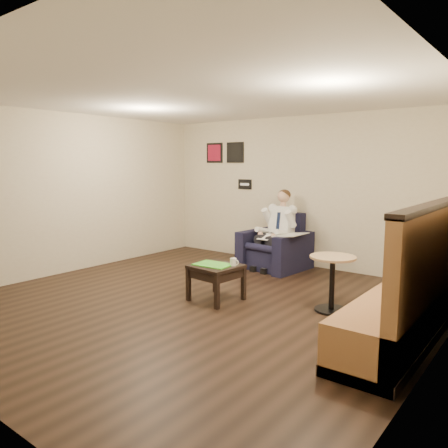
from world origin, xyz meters
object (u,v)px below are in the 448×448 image
Objects in this scene: armchair at (275,241)px; coffee_mug at (233,262)px; side_table at (216,283)px; banquette at (406,271)px; green_folder at (213,265)px; smartphone at (228,263)px; seated_man at (271,232)px; cafe_table at (332,284)px.

armchair is 2.10m from coffee_mug.
banquette is (2.47, 0.27, 0.50)m from side_table.
green_folder is at bearing -150.84° from side_table.
banquette is at bearing 6.27° from side_table.
seated_man is at bearing 117.57° from smartphone.
green_folder is 1.64m from cafe_table.
cafe_table is (1.83, -1.58, -0.14)m from armchair.
seated_man is (-0.01, -0.13, 0.19)m from armchair.
seated_man is 2.09m from side_table.
smartphone is at bearing 61.51° from green_folder.
seated_man reaches higher than side_table.
armchair is 2.42m from cafe_table.
cafe_table reaches higher than side_table.
cafe_table is at bearing 20.89° from green_folder.
smartphone is at bearing -177.69° from banquette.
banquette is 1.10m from cafe_table.
green_folder is at bearing -76.52° from armchair.
cafe_table is at bearing 19.15° from coffee_mug.
smartphone is 2.42m from banquette.
banquette reaches higher than coffee_mug.
armchair is at bearing 90.00° from seated_man.
smartphone is 0.21× the size of cafe_table.
seated_man is 1.89m from smartphone.
armchair reaches higher than smartphone.
smartphone is at bearing -71.56° from seated_man.
cafe_table is (1.52, 0.58, -0.15)m from green_folder.
banquette is at bearing 16.84° from smartphone.
banquette is at bearing 3.88° from coffee_mug.
green_folder is at bearing -173.37° from banquette.
seated_man is 3.32m from banquette.
banquette is at bearing -16.34° from cafe_table.
coffee_mug is 0.04× the size of banquette.
seated_man reaches higher than coffee_mug.
cafe_table reaches higher than green_folder.
seated_man is at bearing 100.02° from side_table.
coffee_mug is at bearing -176.12° from banquette.
side_table is 5.79× the size of coffee_mug.
seated_man is at bearing 148.44° from banquette.
smartphone is 0.05× the size of banquette.
coffee_mug is 0.15× the size of cafe_table.
side_table is at bearing -97.35° from smartphone.
green_folder is at bearing -150.84° from coffee_mug.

